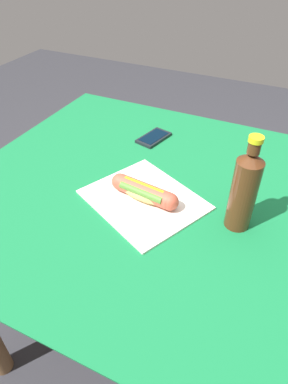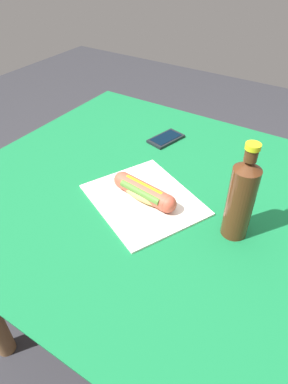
{
  "view_description": "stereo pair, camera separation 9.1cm",
  "coord_description": "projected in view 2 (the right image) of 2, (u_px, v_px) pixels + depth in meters",
  "views": [
    {
      "loc": [
        -0.31,
        0.7,
        1.36
      ],
      "look_at": [
        -0.0,
        0.06,
        0.78
      ],
      "focal_mm": 31.69,
      "sensor_mm": 36.0,
      "label": 1
    },
    {
      "loc": [
        -0.39,
        0.66,
        1.36
      ],
      "look_at": [
        -0.0,
        0.06,
        0.78
      ],
      "focal_mm": 31.69,
      "sensor_mm": 36.0,
      "label": 2
    }
  ],
  "objects": [
    {
      "name": "dining_table",
      "position": [
        154.0,
        222.0,
        1.05
      ],
      "size": [
        1.11,
        1.0,
        0.75
      ],
      "color": "brown",
      "rests_on": "ground"
    },
    {
      "name": "hot_dog",
      "position": [
        144.0,
        192.0,
        0.91
      ],
      "size": [
        0.21,
        0.08,
        0.05
      ],
      "color": "tan",
      "rests_on": "paper_wrapper"
    },
    {
      "name": "ground_plane",
      "position": [
        151.0,
        328.0,
        1.45
      ],
      "size": [
        6.0,
        6.0,
        0.0
      ],
      "primitive_type": "plane",
      "color": "#2D2D33",
      "rests_on": "ground"
    },
    {
      "name": "cell_phone",
      "position": [
        166.0,
        139.0,
        1.19
      ],
      "size": [
        0.1,
        0.14,
        0.01
      ],
      "color": "black",
      "rests_on": "dining_table"
    },
    {
      "name": "paper_wrapper",
      "position": [
        144.0,
        200.0,
        0.93
      ],
      "size": [
        0.38,
        0.36,
        0.01
      ],
      "primitive_type": "cube",
      "rotation": [
        0.0,
        0.0,
        -0.44
      ],
      "color": "silver",
      "rests_on": "dining_table"
    },
    {
      "name": "soda_bottle",
      "position": [
        241.0,
        198.0,
        0.77
      ],
      "size": [
        0.06,
        0.06,
        0.25
      ],
      "color": "#4C2814",
      "rests_on": "dining_table"
    }
  ]
}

